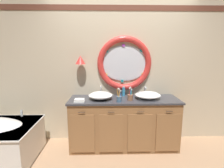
{
  "coord_description": "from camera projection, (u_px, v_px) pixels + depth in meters",
  "views": [
    {
      "loc": [
        -0.23,
        -2.55,
        1.62
      ],
      "look_at": [
        -0.16,
        0.25,
        1.09
      ],
      "focal_mm": 28.28,
      "sensor_mm": 36.0,
      "label": 1
    }
  ],
  "objects": [
    {
      "name": "faucet_set_left",
      "position": [
        101.0,
        92.0,
        3.09
      ],
      "size": [
        0.23,
        0.12,
        0.18
      ],
      "color": "silver",
      "rests_on": "vanity_counter"
    },
    {
      "name": "faucet_set_right",
      "position": [
        145.0,
        92.0,
        3.11
      ],
      "size": [
        0.21,
        0.13,
        0.17
      ],
      "color": "silver",
      "rests_on": "vanity_counter"
    },
    {
      "name": "toothbrush_holder_left",
      "position": [
        119.0,
        98.0,
        2.73
      ],
      "size": [
        0.09,
        0.09,
        0.22
      ],
      "color": "slate",
      "rests_on": "vanity_counter"
    },
    {
      "name": "sink_basin_right",
      "position": [
        148.0,
        95.0,
        2.89
      ],
      "size": [
        0.41,
        0.41,
        0.12
      ],
      "color": "white",
      "rests_on": "vanity_counter"
    },
    {
      "name": "folded_hand_towel",
      "position": [
        79.0,
        101.0,
        2.72
      ],
      "size": [
        0.16,
        0.12,
        0.05
      ],
      "color": "white",
      "rests_on": "vanity_counter"
    },
    {
      "name": "back_wall_assembly",
      "position": [
        120.0,
        68.0,
        3.14
      ],
      "size": [
        6.4,
        0.26,
        2.6
      ],
      "color": "beige",
      "rests_on": "ground_plane"
    },
    {
      "name": "ground_plane",
      "position": [
        122.0,
        154.0,
        2.81
      ],
      "size": [
        14.0,
        14.0,
        0.0
      ],
      "primitive_type": "plane",
      "color": "tan"
    },
    {
      "name": "toothbrush_holder_right",
      "position": [
        130.0,
        97.0,
        2.8
      ],
      "size": [
        0.09,
        0.09,
        0.22
      ],
      "color": "#996647",
      "rests_on": "vanity_counter"
    },
    {
      "name": "soap_dispenser",
      "position": [
        124.0,
        91.0,
        3.08
      ],
      "size": [
        0.05,
        0.06,
        0.18
      ],
      "color": "#388EBC",
      "rests_on": "vanity_counter"
    },
    {
      "name": "sink_basin_left",
      "position": [
        101.0,
        95.0,
        2.87
      ],
      "size": [
        0.39,
        0.39,
        0.13
      ],
      "color": "white",
      "rests_on": "vanity_counter"
    },
    {
      "name": "vanity_counter",
      "position": [
        124.0,
        122.0,
        2.99
      ],
      "size": [
        1.8,
        0.61,
        0.84
      ],
      "color": "olive",
      "rests_on": "ground_plane"
    }
  ]
}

